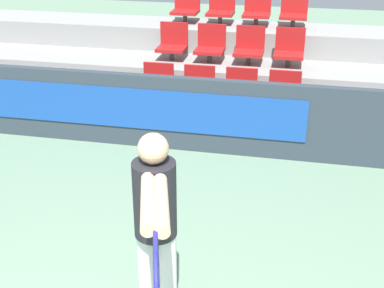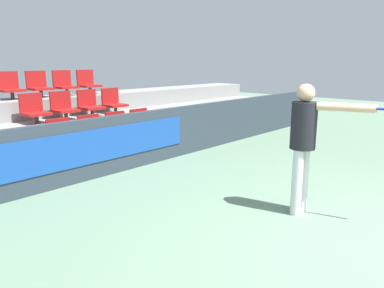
% 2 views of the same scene
% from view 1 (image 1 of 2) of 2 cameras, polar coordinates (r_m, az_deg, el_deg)
% --- Properties ---
extents(barrier_wall, '(12.90, 0.14, 0.99)m').
position_cam_1_polar(barrier_wall, '(6.89, 1.72, 3.01)').
color(barrier_wall, '#2D3842').
rests_on(barrier_wall, ground).
extents(bleacher_tier_front, '(12.50, 0.95, 0.38)m').
position_cam_1_polar(bleacher_tier_front, '(7.51, 2.68, 2.36)').
color(bleacher_tier_front, gray).
rests_on(bleacher_tier_front, ground).
extents(bleacher_tier_middle, '(12.50, 0.95, 0.76)m').
position_cam_1_polar(bleacher_tier_middle, '(8.33, 3.80, 6.01)').
color(bleacher_tier_middle, gray).
rests_on(bleacher_tier_middle, ground).
extents(bleacher_tier_back, '(12.50, 0.95, 1.14)m').
position_cam_1_polar(bleacher_tier_back, '(9.17, 4.73, 8.99)').
color(bleacher_tier_back, gray).
rests_on(bleacher_tier_back, ground).
extents(stadium_chair_0, '(0.44, 0.40, 0.55)m').
position_cam_1_polar(stadium_chair_0, '(7.65, -3.76, 6.27)').
color(stadium_chair_0, '#333333').
rests_on(stadium_chair_0, bleacher_tier_front).
extents(stadium_chair_1, '(0.44, 0.40, 0.55)m').
position_cam_1_polar(stadium_chair_1, '(7.52, 0.64, 5.98)').
color(stadium_chair_1, '#333333').
rests_on(stadium_chair_1, bleacher_tier_front).
extents(stadium_chair_2, '(0.44, 0.40, 0.55)m').
position_cam_1_polar(stadium_chair_2, '(7.43, 5.17, 5.64)').
color(stadium_chair_2, '#333333').
rests_on(stadium_chair_2, bleacher_tier_front).
extents(stadium_chair_3, '(0.44, 0.40, 0.55)m').
position_cam_1_polar(stadium_chair_3, '(7.39, 9.77, 5.27)').
color(stadium_chair_3, '#333333').
rests_on(stadium_chair_3, bleacher_tier_front).
extents(stadium_chair_4, '(0.44, 0.40, 0.55)m').
position_cam_1_polar(stadium_chair_4, '(8.43, -2.08, 10.73)').
color(stadium_chair_4, '#333333').
rests_on(stadium_chair_4, bleacher_tier_middle).
extents(stadium_chair_5, '(0.44, 0.40, 0.55)m').
position_cam_1_polar(stadium_chair_5, '(8.31, 1.98, 10.52)').
color(stadium_chair_5, '#333333').
rests_on(stadium_chair_5, bleacher_tier_middle).
extents(stadium_chair_6, '(0.44, 0.40, 0.55)m').
position_cam_1_polar(stadium_chair_6, '(8.23, 6.13, 10.26)').
color(stadium_chair_6, '#333333').
rests_on(stadium_chair_6, bleacher_tier_middle).
extents(stadium_chair_7, '(0.44, 0.40, 0.55)m').
position_cam_1_polar(stadium_chair_7, '(8.19, 10.34, 9.93)').
color(stadium_chair_7, '#333333').
rests_on(stadium_chair_7, bleacher_tier_middle).
extents(stadium_chair_8, '(0.44, 0.40, 0.55)m').
position_cam_1_polar(stadium_chair_8, '(9.25, -0.65, 14.42)').
color(stadium_chair_8, '#333333').
rests_on(stadium_chair_8, bleacher_tier_back).
extents(stadium_chair_9, '(0.44, 0.40, 0.55)m').
position_cam_1_polar(stadium_chair_9, '(9.14, 3.11, 14.26)').
color(stadium_chair_9, '#333333').
rests_on(stadium_chair_9, bleacher_tier_back).
extents(stadium_chair_10, '(0.44, 0.40, 0.55)m').
position_cam_1_polar(stadium_chair_10, '(9.07, 6.94, 14.03)').
color(stadium_chair_10, '#333333').
rests_on(stadium_chair_10, bleacher_tier_back).
extents(stadium_chair_11, '(0.44, 0.40, 0.55)m').
position_cam_1_polar(stadium_chair_11, '(9.03, 10.81, 13.74)').
color(stadium_chair_11, '#333333').
rests_on(stadium_chair_11, bleacher_tier_back).
extents(tennis_player, '(0.56, 1.49, 1.63)m').
position_cam_1_polar(tennis_player, '(3.79, -3.92, -8.03)').
color(tennis_player, silver).
rests_on(tennis_player, ground).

